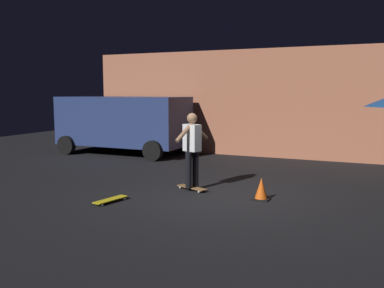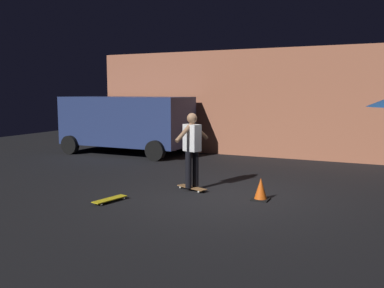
% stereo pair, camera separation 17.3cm
% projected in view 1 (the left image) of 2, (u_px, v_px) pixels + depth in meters
% --- Properties ---
extents(ground_plane, '(28.00, 28.00, 0.00)m').
position_uv_depth(ground_plane, '(223.00, 196.00, 8.83)').
color(ground_plane, black).
extents(low_building, '(12.66, 4.42, 3.63)m').
position_uv_depth(low_building, '(275.00, 102.00, 16.01)').
color(low_building, '#B76B4C').
rests_on(low_building, ground_plane).
extents(parked_van, '(4.62, 2.22, 2.03)m').
position_uv_depth(parked_van, '(123.00, 121.00, 14.84)').
color(parked_van, navy).
rests_on(parked_van, ground_plane).
extents(skateboard_ridden, '(0.80, 0.47, 0.07)m').
position_uv_depth(skateboard_ridden, '(192.00, 188.00, 9.39)').
color(skateboard_ridden, olive).
rests_on(skateboard_ridden, ground_plane).
extents(skateboard_spare, '(0.36, 0.80, 0.07)m').
position_uv_depth(skateboard_spare, '(111.00, 200.00, 8.35)').
color(skateboard_spare, gold).
rests_on(skateboard_spare, ground_plane).
extents(skater, '(0.44, 0.95, 1.67)m').
position_uv_depth(skater, '(192.00, 145.00, 9.27)').
color(skater, black).
rests_on(skater, skateboard_ridden).
extents(traffic_cone, '(0.34, 0.34, 0.46)m').
position_uv_depth(traffic_cone, '(261.00, 190.00, 8.54)').
color(traffic_cone, black).
rests_on(traffic_cone, ground_plane).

